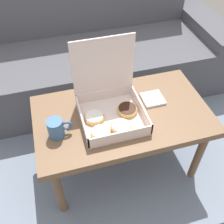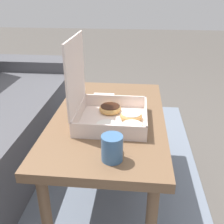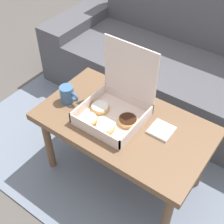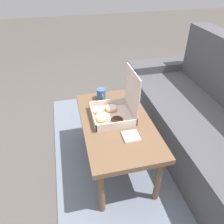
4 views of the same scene
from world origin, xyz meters
The scene contains 7 objects.
ground_plane centered at (0.00, 0.00, 0.00)m, with size 12.00×12.00×0.00m, color #514C47.
area_rug centered at (0.00, 0.30, 0.01)m, with size 2.30×1.77×0.01m, color slate.
couch centered at (0.00, 0.81, 0.30)m, with size 2.18×0.79×0.94m.
coffee_table centered at (0.00, -0.06, 0.42)m, with size 0.92×0.53×0.48m.
pastry_box centered at (-0.07, -0.07, 0.54)m, with size 0.32×0.31×0.38m.
coffee_mug centered at (-0.34, -0.11, 0.52)m, with size 0.12×0.08×0.10m.
napkin_stack centered at (0.19, -0.01, 0.48)m, with size 0.11×0.11×0.01m.
Camera 4 is at (1.27, -0.40, 1.51)m, focal length 35.00 mm.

